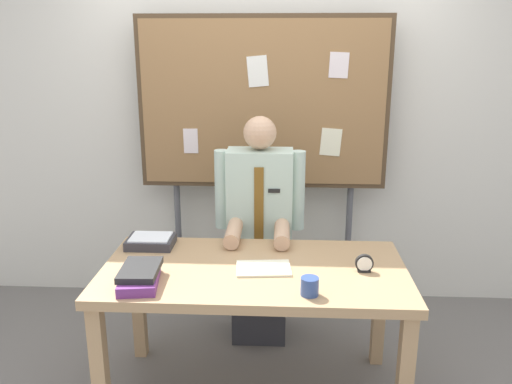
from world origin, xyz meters
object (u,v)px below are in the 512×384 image
(coffee_mug, at_px, (310,286))
(paper_tray, at_px, (151,241))
(desk, at_px, (254,284))
(bulletin_board, at_px, (263,107))
(book_stack, at_px, (140,276))
(desk_clock, at_px, (364,264))
(person, at_px, (260,239))
(open_notebook, at_px, (264,268))

(coffee_mug, relative_size, paper_tray, 0.33)
(coffee_mug, bearing_deg, desk, 133.44)
(bulletin_board, height_order, book_stack, bulletin_board)
(coffee_mug, bearing_deg, desk_clock, 43.09)
(desk, distance_m, person, 0.61)
(open_notebook, bearing_deg, book_stack, -161.93)
(bulletin_board, xyz_separation_m, paper_tray, (-0.60, -0.79, -0.67))
(bulletin_board, bearing_deg, desk, -90.02)
(person, height_order, open_notebook, person)
(desk, height_order, paper_tray, paper_tray)
(person, xyz_separation_m, desk_clock, (0.56, -0.63, 0.12))
(paper_tray, bearing_deg, desk_clock, -13.74)
(person, height_order, bulletin_board, bulletin_board)
(person, relative_size, bulletin_board, 0.71)
(desk, bearing_deg, person, 90.00)
(person, relative_size, coffee_mug, 17.00)
(coffee_mug, distance_m, paper_tray, 1.03)
(open_notebook, xyz_separation_m, coffee_mug, (0.22, -0.27, 0.04))
(desk_clock, relative_size, paper_tray, 0.35)
(person, height_order, book_stack, person)
(paper_tray, bearing_deg, coffee_mug, -32.26)
(person, bearing_deg, open_notebook, -85.50)
(open_notebook, height_order, coffee_mug, coffee_mug)
(bulletin_board, xyz_separation_m, book_stack, (-0.54, -1.27, -0.65))
(open_notebook, bearing_deg, paper_tray, 156.40)
(coffee_mug, bearing_deg, paper_tray, 147.74)
(desk_clock, relative_size, coffee_mug, 1.07)
(coffee_mug, bearing_deg, person, 106.80)
(bulletin_board, distance_m, book_stack, 1.52)
(desk, relative_size, paper_tray, 6.00)
(desk, xyz_separation_m, person, (0.00, 0.61, 0.01))
(desk, bearing_deg, desk_clock, -1.94)
(open_notebook, bearing_deg, desk, 158.03)
(desk, xyz_separation_m, coffee_mug, (0.27, -0.29, 0.14))
(book_stack, height_order, coffee_mug, coffee_mug)
(person, xyz_separation_m, open_notebook, (0.05, -0.63, 0.09))
(bulletin_board, bearing_deg, person, -90.04)
(desk, bearing_deg, paper_tray, 156.27)
(bulletin_board, height_order, open_notebook, bulletin_board)
(bulletin_board, bearing_deg, desk_clock, -62.64)
(bulletin_board, bearing_deg, coffee_mug, -78.60)
(book_stack, xyz_separation_m, open_notebook, (0.59, 0.19, -0.03))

